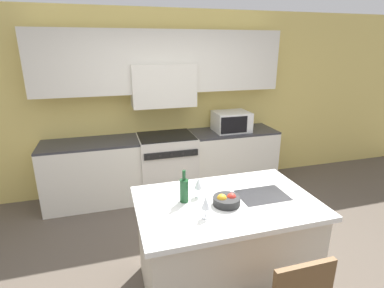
{
  "coord_description": "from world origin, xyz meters",
  "views": [
    {
      "loc": [
        -0.82,
        -2.29,
        2.19
      ],
      "look_at": [
        0.06,
        0.7,
        1.16
      ],
      "focal_mm": 28.0,
      "sensor_mm": 36.0,
      "label": 1
    }
  ],
  "objects": [
    {
      "name": "fruit_bowl",
      "position": [
        0.09,
        -0.22,
        0.95
      ],
      "size": [
        0.23,
        0.23,
        0.1
      ],
      "color": "black",
      "rests_on": "kitchen_island"
    },
    {
      "name": "wine_glass_far",
      "position": [
        -0.09,
        -0.02,
        1.03
      ],
      "size": [
        0.07,
        0.07,
        0.18
      ],
      "color": "white",
      "rests_on": "kitchen_island"
    },
    {
      "name": "range_stove",
      "position": [
        0.0,
        1.85,
        0.47
      ],
      "size": [
        0.83,
        0.7,
        0.93
      ],
      "color": "beige",
      "rests_on": "ground_plane"
    },
    {
      "name": "ground_plane",
      "position": [
        0.0,
        0.0,
        0.0
      ],
      "size": [
        10.0,
        10.0,
        0.0
      ],
      "primitive_type": "plane",
      "color": "brown"
    },
    {
      "name": "kitchen_island",
      "position": [
        0.12,
        -0.16,
        0.46
      ],
      "size": [
        1.55,
        1.0,
        0.91
      ],
      "color": "beige",
      "rests_on": "ground_plane"
    },
    {
      "name": "wine_glass_near",
      "position": [
        -0.14,
        -0.37,
        1.03
      ],
      "size": [
        0.07,
        0.07,
        0.18
      ],
      "color": "white",
      "rests_on": "kitchen_island"
    },
    {
      "name": "microwave",
      "position": [
        1.04,
        1.87,
        1.07
      ],
      "size": [
        0.54,
        0.44,
        0.3
      ],
      "color": "silver",
      "rests_on": "back_counter"
    },
    {
      "name": "back_counter",
      "position": [
        0.0,
        1.87,
        0.46
      ],
      "size": [
        3.49,
        0.62,
        0.92
      ],
      "color": "silver",
      "rests_on": "ground_plane"
    },
    {
      "name": "back_cabinetry",
      "position": [
        0.0,
        2.12,
        1.59
      ],
      "size": [
        10.0,
        0.46,
        2.7
      ],
      "color": "#DBC166",
      "rests_on": "ground_plane"
    },
    {
      "name": "wine_bottle",
      "position": [
        -0.24,
        -0.07,
        1.02
      ],
      "size": [
        0.08,
        0.08,
        0.29
      ],
      "color": "#194723",
      "rests_on": "kitchen_island"
    }
  ]
}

